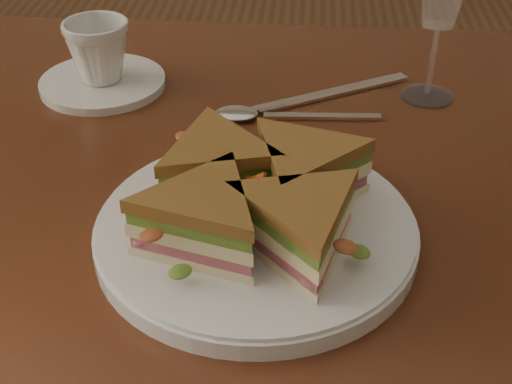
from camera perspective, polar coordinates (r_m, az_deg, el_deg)
table at (r=0.75m, az=-2.21°, el=-5.46°), size 1.20×0.80×0.75m
plate at (r=0.61m, az=0.00°, el=-3.21°), size 0.28×0.28×0.02m
sandwich_wedges at (r=0.59m, az=0.00°, el=-0.40°), size 0.25×0.25×0.06m
crisps_mound at (r=0.59m, az=0.00°, el=-0.71°), size 0.09×0.09×0.05m
spoon at (r=0.79m, az=0.10°, el=6.20°), size 0.18×0.03×0.01m
knife at (r=0.84m, az=5.39°, el=7.67°), size 0.19×0.12×0.00m
saucer at (r=0.88m, az=-12.16°, el=8.54°), size 0.15×0.15×0.01m
coffee_cup at (r=0.86m, az=-12.49°, el=10.95°), size 0.10×0.10×0.07m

